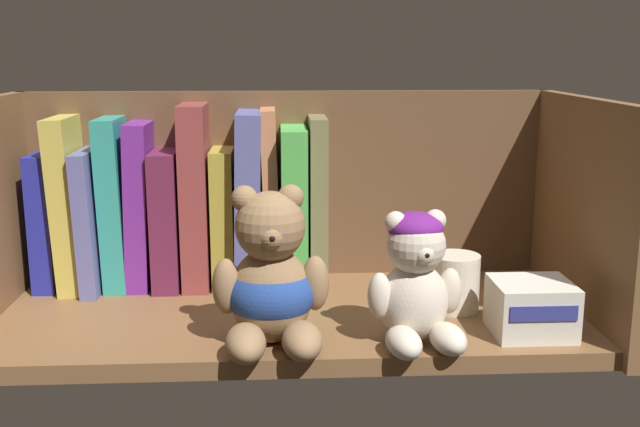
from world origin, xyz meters
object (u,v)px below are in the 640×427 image
object	(u,v)px
book_8	(249,198)
book_3	(116,202)
book_1	(72,202)
book_4	(141,204)
book_7	(224,216)
book_6	(197,195)
small_product_box	(531,308)
book_9	(271,197)
teddy_bear_larger	(271,283)
book_2	(95,217)
book_11	(317,200)
book_0	(49,220)
teddy_bear_smaller	(416,282)
book_5	(169,217)
book_10	(294,205)
pillar_candle	(455,282)

from	to	relation	value
book_8	book_3	bearing A→B (deg)	180.00
book_1	book_4	world-z (taller)	book_1
book_7	book_6	bearing A→B (deg)	180.00
book_4	book_6	distance (cm)	7.23
book_1	small_product_box	distance (cm)	58.01
book_3	book_9	world-z (taller)	book_9
book_9	teddy_bear_larger	xyz separation A→B (cm)	(0.07, -21.70, -4.81)
small_product_box	book_2	bearing A→B (deg)	158.07
book_3	book_8	world-z (taller)	book_8
book_7	book_11	xyz separation A→B (cm)	(12.19, 0.00, 2.03)
book_0	book_11	xyz separation A→B (cm)	(34.66, 0.00, 2.22)
book_2	book_11	xyz separation A→B (cm)	(28.76, 0.00, 1.97)
book_2	book_7	distance (cm)	16.57
book_8	teddy_bear_smaller	distance (cm)	29.04
book_1	book_5	distance (cm)	12.37
book_1	teddy_bear_larger	world-z (taller)	book_1
book_1	book_3	xyz separation A→B (cm)	(5.60, 0.00, -0.09)
book_0	book_4	xyz separation A→B (cm)	(11.88, 0.00, 1.91)
book_6	book_11	world-z (taller)	book_6
book_5	book_10	size ratio (longest dim) A/B	0.86
book_3	book_11	distance (cm)	25.94
book_11	small_product_box	size ratio (longest dim) A/B	2.60
pillar_candle	small_product_box	size ratio (longest dim) A/B	0.79
book_11	book_5	bearing A→B (deg)	180.00
book_11	teddy_bear_larger	xyz separation A→B (cm)	(-5.94, -21.70, -4.31)
small_product_box	teddy_bear_smaller	bearing A→B (deg)	-171.91
book_4	small_product_box	world-z (taller)	book_4
book_11	book_6	bearing A→B (deg)	180.00
book_0	book_9	distance (cm)	28.77
small_product_box	book_0	bearing A→B (deg)	160.16
book_1	book_2	distance (cm)	3.45
book_2	book_8	bearing A→B (deg)	0.00
book_0	book_10	distance (cm)	31.62
book_7	book_2	bearing A→B (deg)	180.00
book_6	teddy_bear_smaller	xyz separation A→B (cm)	(24.73, -22.34, -5.05)
book_2	book_11	distance (cm)	28.83
book_5	book_7	xyz separation A→B (cm)	(7.17, 0.00, 0.06)
book_0	book_2	size ratio (longest dim) A/B	0.97
book_10	book_11	distance (cm)	3.14
book_11	book_1	bearing A→B (deg)	180.00
book_11	small_product_box	bearing A→B (deg)	-42.79
book_4	book_3	bearing A→B (deg)	180.00
book_7	teddy_bear_smaller	bearing A→B (deg)	-46.39
book_0	book_4	world-z (taller)	book_4
book_5	teddy_bear_larger	distance (cm)	25.61
book_5	book_9	xyz separation A→B (cm)	(13.34, 0.00, 2.58)
book_9	book_5	bearing A→B (deg)	180.00
teddy_bear_larger	teddy_bear_smaller	bearing A→B (deg)	-2.45
book_3	book_6	size ratio (longest dim) A/B	0.93
book_9	book_10	distance (cm)	3.14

